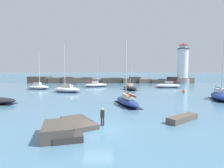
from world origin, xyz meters
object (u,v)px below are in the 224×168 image
(lighthouse, at_px, (183,66))
(sailboat_moored_0, at_px, (67,89))
(mooring_buoy_far_side, at_px, (184,91))
(mooring_buoy_orange_near, at_px, (63,86))
(sailboat_moored_6, at_px, (96,85))
(sailboat_moored_3, at_px, (38,87))
(sailboat_moored_2, at_px, (220,96))
(sailboat_moored_1, at_px, (130,88))
(person_on_rocks, at_px, (102,116))
(sailboat_moored_4, at_px, (168,85))
(sailboat_moored_7, at_px, (127,101))

(lighthouse, xyz_separation_m, sailboat_moored_0, (-36.48, -26.38, -5.78))
(mooring_buoy_far_side, bearing_deg, mooring_buoy_orange_near, 160.84)
(sailboat_moored_0, height_order, sailboat_moored_6, sailboat_moored_0)
(sailboat_moored_3, relative_size, mooring_buoy_far_side, 11.95)
(sailboat_moored_2, xyz_separation_m, mooring_buoy_orange_near, (-31.75, 19.87, -0.38))
(sailboat_moored_1, relative_size, sailboat_moored_2, 0.73)
(sailboat_moored_2, height_order, person_on_rocks, sailboat_moored_2)
(sailboat_moored_4, bearing_deg, mooring_buoy_orange_near, 179.56)
(sailboat_moored_1, bearing_deg, person_on_rocks, -100.86)
(sailboat_moored_1, distance_m, sailboat_moored_3, 23.71)
(sailboat_moored_3, bearing_deg, lighthouse, 23.93)
(sailboat_moored_3, xyz_separation_m, sailboat_moored_7, (21.37, -20.34, -0.04))
(sailboat_moored_4, bearing_deg, sailboat_moored_2, -82.66)
(lighthouse, bearing_deg, sailboat_moored_1, -134.69)
(sailboat_moored_1, relative_size, mooring_buoy_orange_near, 7.83)
(sailboat_moored_4, bearing_deg, sailboat_moored_1, -154.47)
(sailboat_moored_2, height_order, sailboat_moored_3, sailboat_moored_2)
(sailboat_moored_1, height_order, mooring_buoy_orange_near, sailboat_moored_1)
(mooring_buoy_far_side, bearing_deg, sailboat_moored_7, -135.25)
(sailboat_moored_0, distance_m, sailboat_moored_7, 18.77)
(sailboat_moored_6, bearing_deg, sailboat_moored_0, -113.66)
(sailboat_moored_2, relative_size, sailboat_moored_7, 1.04)
(sailboat_moored_2, xyz_separation_m, person_on_rocks, (-18.92, -13.38, 0.17))
(sailboat_moored_6, height_order, sailboat_moored_7, sailboat_moored_7)
(sailboat_moored_2, relative_size, person_on_rocks, 6.03)
(sailboat_moored_3, relative_size, sailboat_moored_4, 1.09)
(sailboat_moored_0, relative_size, sailboat_moored_1, 1.49)
(sailboat_moored_0, xyz_separation_m, sailboat_moored_2, (28.18, -10.11, 0.03))
(sailboat_moored_6, relative_size, mooring_buoy_far_side, 11.74)
(sailboat_moored_4, bearing_deg, person_on_rocks, -116.39)
(sailboat_moored_0, xyz_separation_m, sailboat_moored_6, (5.39, 12.30, -0.09))
(lighthouse, xyz_separation_m, sailboat_moored_1, (-21.89, -22.13, -5.91))
(lighthouse, height_order, sailboat_moored_7, lighthouse)
(lighthouse, distance_m, sailboat_moored_6, 34.63)
(sailboat_moored_3, bearing_deg, sailboat_moored_0, -34.34)
(sailboat_moored_2, bearing_deg, sailboat_moored_6, 135.48)
(sailboat_moored_3, bearing_deg, sailboat_moored_6, 22.97)
(sailboat_moored_3, relative_size, mooring_buoy_orange_near, 10.54)
(sailboat_moored_3, bearing_deg, sailboat_moored_4, 5.52)
(sailboat_moored_3, distance_m, sailboat_moored_6, 15.68)
(lighthouse, xyz_separation_m, person_on_rocks, (-27.21, -49.88, -5.59))
(sailboat_moored_3, xyz_separation_m, mooring_buoy_orange_near, (5.48, 3.58, -0.29))
(lighthouse, bearing_deg, mooring_buoy_far_side, -111.16)
(sailboat_moored_7, xyz_separation_m, mooring_buoy_orange_near, (-15.89, 23.92, -0.24))
(sailboat_moored_1, bearing_deg, sailboat_moored_6, 138.81)
(lighthouse, distance_m, sailboat_moored_3, 50.15)
(sailboat_moored_2, relative_size, sailboat_moored_4, 1.12)
(sailboat_moored_3, bearing_deg, sailboat_moored_7, -43.59)
(sailboat_moored_3, relative_size, sailboat_moored_6, 1.02)
(sailboat_moored_1, relative_size, sailboat_moored_6, 0.76)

